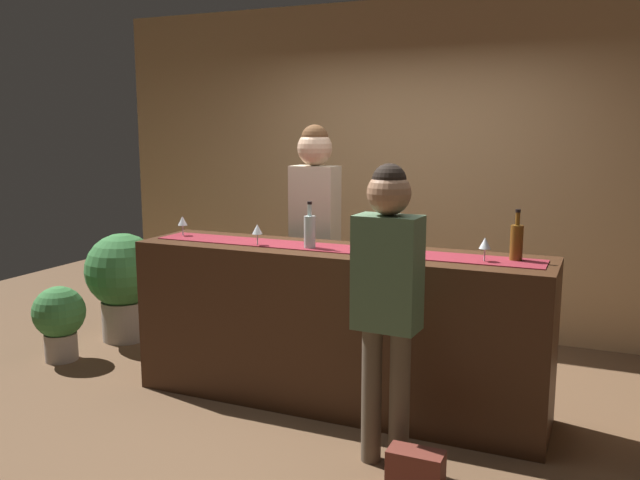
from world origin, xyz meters
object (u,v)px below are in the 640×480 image
(wine_bottle_amber, at_px, (517,242))
(wine_glass_near_customer, at_px, (485,244))
(wine_glass_mid_counter, at_px, (257,230))
(potted_plant_tall, at_px, (123,279))
(potted_plant_small, at_px, (59,318))
(wine_glass_far_end, at_px, (183,221))
(wine_bottle_clear, at_px, (310,231))
(handbag, at_px, (415,471))
(customer_sipping, at_px, (387,285))
(bartender, at_px, (315,217))

(wine_bottle_amber, height_order, wine_glass_near_customer, wine_bottle_amber)
(wine_glass_mid_counter, bearing_deg, potted_plant_tall, 159.32)
(potted_plant_small, bearing_deg, wine_glass_far_end, 6.60)
(wine_bottle_clear, distance_m, handbag, 1.62)
(wine_glass_near_customer, xyz_separation_m, wine_glass_far_end, (-2.13, 0.07, 0.00))
(handbag, bearing_deg, wine_bottle_clear, 139.75)
(customer_sipping, bearing_deg, potted_plant_small, 172.54)
(wine_glass_far_end, bearing_deg, potted_plant_small, -173.40)
(wine_bottle_amber, bearing_deg, wine_bottle_clear, -174.72)
(wine_bottle_clear, height_order, handbag, wine_bottle_clear)
(wine_glass_mid_counter, distance_m, potted_plant_small, 1.95)
(wine_glass_far_end, distance_m, potted_plant_small, 1.37)
(wine_glass_mid_counter, relative_size, wine_glass_far_end, 1.00)
(bartender, bearing_deg, wine_glass_near_customer, 156.36)
(wine_bottle_clear, bearing_deg, wine_glass_mid_counter, -172.19)
(wine_glass_far_end, relative_size, customer_sipping, 0.09)
(wine_glass_near_customer, bearing_deg, bartender, 155.16)
(wine_glass_near_customer, xyz_separation_m, potted_plant_small, (-3.23, -0.06, -0.81))
(wine_glass_far_end, bearing_deg, potted_plant_tall, 153.13)
(wine_glass_near_customer, relative_size, potted_plant_tall, 0.16)
(wine_bottle_clear, distance_m, bartender, 0.68)
(wine_glass_mid_counter, xyz_separation_m, customer_sipping, (1.06, -0.53, -0.15))
(wine_bottle_amber, distance_m, wine_glass_near_customer, 0.19)
(wine_glass_mid_counter, relative_size, bartender, 0.08)
(wine_bottle_amber, relative_size, wine_glass_near_customer, 2.10)
(wine_bottle_clear, bearing_deg, bartender, 111.23)
(wine_glass_mid_counter, xyz_separation_m, potted_plant_tall, (-1.66, 0.63, -0.61))
(wine_glass_near_customer, relative_size, wine_glass_mid_counter, 1.00)
(wine_bottle_amber, relative_size, handbag, 1.08)
(potted_plant_small, xyz_separation_m, handbag, (3.07, -0.75, -0.23))
(wine_bottle_clear, height_order, wine_glass_near_customer, wine_bottle_clear)
(wine_glass_near_customer, relative_size, bartender, 0.08)
(wine_bottle_clear, height_order, potted_plant_small, wine_bottle_clear)
(wine_glass_mid_counter, relative_size, potted_plant_small, 0.24)
(wine_glass_near_customer, distance_m, potted_plant_small, 3.33)
(wine_bottle_amber, bearing_deg, potted_plant_tall, 171.99)
(wine_bottle_clear, bearing_deg, handbag, -40.25)
(wine_glass_near_customer, relative_size, wine_glass_far_end, 1.00)
(potted_plant_tall, relative_size, potted_plant_small, 1.56)
(wine_bottle_amber, distance_m, wine_glass_far_end, 2.29)
(wine_bottle_amber, distance_m, wine_bottle_clear, 1.27)
(handbag, bearing_deg, wine_glass_mid_counter, 150.00)
(wine_bottle_amber, relative_size, customer_sipping, 0.19)
(wine_glass_far_end, relative_size, potted_plant_small, 0.24)
(handbag, bearing_deg, wine_bottle_amber, 70.51)
(wine_bottle_clear, relative_size, wine_glass_far_end, 2.10)
(wine_glass_far_end, height_order, potted_plant_tall, wine_glass_far_end)
(wine_glass_mid_counter, height_order, handbag, wine_glass_mid_counter)
(wine_bottle_amber, distance_m, wine_glass_mid_counter, 1.63)
(wine_glass_mid_counter, xyz_separation_m, bartender, (0.11, 0.68, 0.00))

